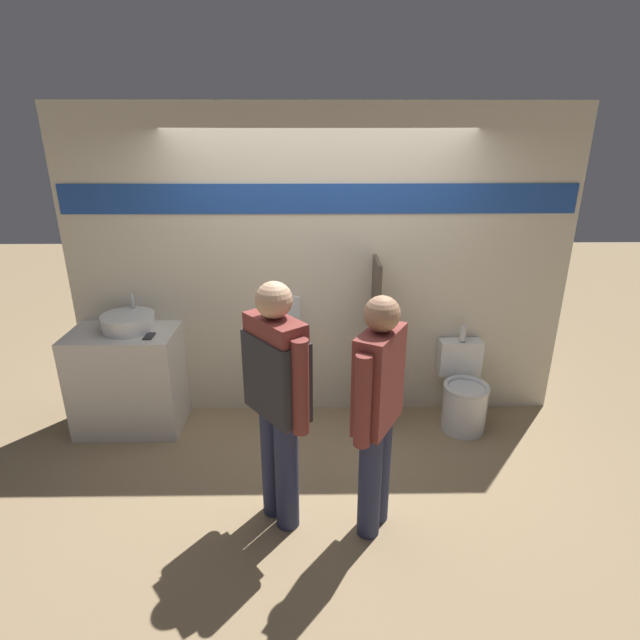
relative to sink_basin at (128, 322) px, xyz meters
The scene contains 10 objects.
ground_plane 1.91m from the sink_basin, 12.30° to the right, with size 16.00×16.00×0.00m, color #997F5B.
display_wall 1.68m from the sink_basin, ahead, with size 4.32×0.07×2.70m.
sink_counter 0.53m from the sink_basin, 132.05° to the right, with size 0.89×0.55×0.90m.
sink_basin is the anchor object (origin of this frame).
cell_phone 0.28m from the sink_basin, 37.20° to the right, with size 0.07×0.14×0.01m.
divider_near_counter 2.09m from the sink_basin, ahead, with size 0.03×0.42×1.50m.
urinal_near_counter 1.30m from the sink_basin, ahead, with size 0.33×0.26×1.18m.
toilet 2.95m from the sink_basin, ahead, with size 0.39×0.56×0.88m.
person_in_vest 1.80m from the sink_basin, 42.40° to the right, with size 0.44×0.48×1.68m.
person_with_lanyard 2.34m from the sink_basin, 33.59° to the right, with size 0.36×0.51×1.62m.
Camera 1 is at (-0.05, -3.58, 2.48)m, focal length 28.00 mm.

